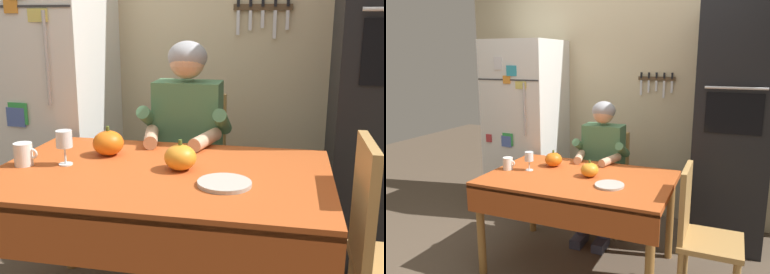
% 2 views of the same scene
% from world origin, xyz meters
% --- Properties ---
extents(ground_plane, '(10.00, 10.00, 0.00)m').
position_xyz_m(ground_plane, '(0.00, 0.00, 0.00)').
color(ground_plane, brown).
rests_on(ground_plane, ground).
extents(back_wall_assembly, '(3.70, 0.13, 2.60)m').
position_xyz_m(back_wall_assembly, '(0.05, 1.35, 1.30)').
color(back_wall_assembly, '#BCAD89').
rests_on(back_wall_assembly, ground).
extents(refrigerator, '(0.68, 0.71, 1.80)m').
position_xyz_m(refrigerator, '(-0.95, 0.96, 0.90)').
color(refrigerator, white).
rests_on(refrigerator, ground).
extents(wall_oven, '(0.60, 0.64, 2.10)m').
position_xyz_m(wall_oven, '(1.05, 1.00, 1.05)').
color(wall_oven, black).
rests_on(wall_oven, ground).
extents(dining_table, '(1.40, 0.90, 0.74)m').
position_xyz_m(dining_table, '(0.00, 0.08, 0.66)').
color(dining_table, '#9E6B33').
rests_on(dining_table, ground).
extents(chair_behind_person, '(0.40, 0.40, 0.93)m').
position_xyz_m(chair_behind_person, '(-0.03, 0.87, 0.51)').
color(chair_behind_person, tan).
rests_on(chair_behind_person, ground).
extents(seated_person, '(0.47, 0.55, 1.25)m').
position_xyz_m(seated_person, '(-0.03, 0.68, 0.74)').
color(seated_person, '#38384C').
rests_on(seated_person, ground).
extents(chair_right_side, '(0.40, 0.40, 0.93)m').
position_xyz_m(chair_right_side, '(0.90, 0.01, 0.51)').
color(chair_right_side, tan).
rests_on(chair_right_side, ground).
extents(coffee_mug, '(0.11, 0.08, 0.10)m').
position_xyz_m(coffee_mug, '(-0.60, 0.05, 0.79)').
color(coffee_mug, white).
rests_on(coffee_mug, dining_table).
extents(wine_glass, '(0.07, 0.07, 0.15)m').
position_xyz_m(wine_glass, '(-0.43, 0.09, 0.85)').
color(wine_glass, white).
rests_on(wine_glass, dining_table).
extents(pumpkin_large, '(0.14, 0.14, 0.14)m').
position_xyz_m(pumpkin_large, '(-0.30, 0.27, 0.80)').
color(pumpkin_large, orange).
rests_on(pumpkin_large, dining_table).
extents(pumpkin_medium, '(0.14, 0.14, 0.13)m').
position_xyz_m(pumpkin_medium, '(0.08, 0.12, 0.79)').
color(pumpkin_medium, orange).
rests_on(pumpkin_medium, dining_table).
extents(serving_tray, '(0.21, 0.21, 0.02)m').
position_xyz_m(serving_tray, '(0.28, -0.03, 0.75)').
color(serving_tray, '#B7B2A8').
rests_on(serving_tray, dining_table).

